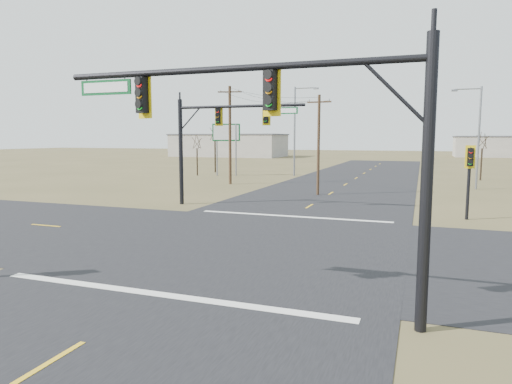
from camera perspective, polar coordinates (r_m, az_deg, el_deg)
ground at (r=21.18m, az=-0.89°, el=-6.40°), size 320.00×320.00×0.00m
road_ew at (r=21.18m, az=-0.89°, el=-6.37°), size 160.00×14.00×0.02m
road_ns at (r=21.18m, az=-0.89°, el=-6.37°), size 14.00×160.00×0.02m
stop_bar_near at (r=14.69m, az=-11.66°, el=-12.45°), size 12.00×0.40×0.01m
stop_bar_far at (r=28.17m, az=4.57°, el=-3.04°), size 12.00×0.40×0.01m
mast_arm_near at (r=12.29m, az=3.39°, el=9.03°), size 10.59×0.53×7.31m
mast_arm_far at (r=32.23m, az=-4.95°, el=7.84°), size 9.33×0.59×7.56m
pedestal_signal_ne at (r=29.42m, az=25.16°, el=3.02°), size 0.57×0.50×4.42m
utility_pole_near at (r=38.80m, az=7.82°, el=6.09°), size 2.05×0.24×8.38m
utility_pole_far at (r=47.70m, az=-3.27°, el=7.27°), size 2.42×0.75×10.11m
highway_sign at (r=58.44m, az=-3.73°, el=6.59°), size 3.31×1.36×6.61m
streetlight_a at (r=47.50m, az=25.86°, el=6.75°), size 2.66×0.34×9.54m
streetlight_c at (r=58.23m, az=5.09°, el=8.19°), size 3.11×0.32×11.16m
bare_tree_a at (r=59.08m, az=-7.40°, el=6.26°), size 2.41×2.41×5.48m
bare_tree_b at (r=64.43m, az=-5.16°, el=7.45°), size 3.12×3.12×7.00m
bare_tree_c at (r=57.99m, az=26.47°, el=5.81°), size 3.12×3.12×5.80m
warehouse_left at (r=119.11m, az=-3.41°, el=5.79°), size 28.00×14.00×5.50m
warehouse_mid at (r=130.48m, az=27.92°, el=4.99°), size 20.00×12.00×5.00m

